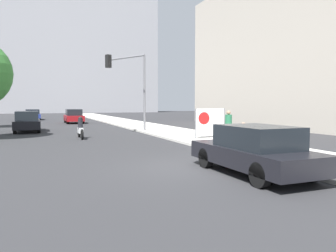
{
  "coord_description": "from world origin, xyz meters",
  "views": [
    {
      "loc": [
        -4.73,
        -9.22,
        2.04
      ],
      "look_at": [
        1.06,
        5.12,
        1.01
      ],
      "focal_mm": 35.0,
      "sensor_mm": 36.0,
      "label": 1
    }
  ],
  "objects_px": {
    "parked_car_curbside": "(254,150)",
    "motorcycle_on_road": "(80,129)",
    "protest_banner": "(210,122)",
    "seated_protester": "(244,136)",
    "car_on_road_midblock": "(74,116)",
    "car_on_road_distant": "(33,115)",
    "jogger_on_sidewalk": "(228,126)",
    "car_on_road_nearest": "(27,122)",
    "traffic_light_pole": "(131,78)"
  },
  "relations": [
    {
      "from": "motorcycle_on_road",
      "to": "car_on_road_distant",
      "type": "bearing_deg",
      "value": 96.23
    },
    {
      "from": "car_on_road_distant",
      "to": "car_on_road_midblock",
      "type": "bearing_deg",
      "value": -66.82
    },
    {
      "from": "protest_banner",
      "to": "car_on_road_midblock",
      "type": "bearing_deg",
      "value": 105.47
    },
    {
      "from": "car_on_road_midblock",
      "to": "car_on_road_distant",
      "type": "distance_m",
      "value": 10.51
    },
    {
      "from": "seated_protester",
      "to": "motorcycle_on_road",
      "type": "distance_m",
      "value": 10.2
    },
    {
      "from": "car_on_road_distant",
      "to": "car_on_road_nearest",
      "type": "bearing_deg",
      "value": -90.63
    },
    {
      "from": "seated_protester",
      "to": "car_on_road_distant",
      "type": "height_order",
      "value": "car_on_road_distant"
    },
    {
      "from": "traffic_light_pole",
      "to": "car_on_road_distant",
      "type": "distance_m",
      "value": 24.56
    },
    {
      "from": "seated_protester",
      "to": "car_on_road_midblock",
      "type": "height_order",
      "value": "car_on_road_midblock"
    },
    {
      "from": "jogger_on_sidewalk",
      "to": "car_on_road_distant",
      "type": "relative_size",
      "value": 0.36
    },
    {
      "from": "car_on_road_distant",
      "to": "parked_car_curbside",
      "type": "bearing_deg",
      "value": -80.68
    },
    {
      "from": "traffic_light_pole",
      "to": "motorcycle_on_road",
      "type": "distance_m",
      "value": 5.64
    },
    {
      "from": "traffic_light_pole",
      "to": "parked_car_curbside",
      "type": "height_order",
      "value": "traffic_light_pole"
    },
    {
      "from": "parked_car_curbside",
      "to": "car_on_road_midblock",
      "type": "height_order",
      "value": "car_on_road_midblock"
    },
    {
      "from": "jogger_on_sidewalk",
      "to": "motorcycle_on_road",
      "type": "xyz_separation_m",
      "value": [
        -6.45,
        5.95,
        -0.38
      ]
    },
    {
      "from": "protest_banner",
      "to": "car_on_road_midblock",
      "type": "xyz_separation_m",
      "value": [
        -5.47,
        19.78,
        -0.27
      ]
    },
    {
      "from": "jogger_on_sidewalk",
      "to": "car_on_road_nearest",
      "type": "xyz_separation_m",
      "value": [
        -9.5,
        12.38,
        -0.18
      ]
    },
    {
      "from": "protest_banner",
      "to": "parked_car_curbside",
      "type": "bearing_deg",
      "value": -111.32
    },
    {
      "from": "seated_protester",
      "to": "parked_car_curbside",
      "type": "height_order",
      "value": "parked_car_curbside"
    },
    {
      "from": "jogger_on_sidewalk",
      "to": "car_on_road_midblock",
      "type": "xyz_separation_m",
      "value": [
        -5.15,
        22.23,
        -0.19
      ]
    },
    {
      "from": "seated_protester",
      "to": "protest_banner",
      "type": "height_order",
      "value": "protest_banner"
    },
    {
      "from": "motorcycle_on_road",
      "to": "car_on_road_midblock",
      "type": "bearing_deg",
      "value": 85.41
    },
    {
      "from": "parked_car_curbside",
      "to": "protest_banner",
      "type": "bearing_deg",
      "value": 68.68
    },
    {
      "from": "jogger_on_sidewalk",
      "to": "car_on_road_nearest",
      "type": "height_order",
      "value": "jogger_on_sidewalk"
    },
    {
      "from": "parked_car_curbside",
      "to": "car_on_road_midblock",
      "type": "xyz_separation_m",
      "value": [
        -2.11,
        28.4,
        0.03
      ]
    },
    {
      "from": "seated_protester",
      "to": "jogger_on_sidewalk",
      "type": "distance_m",
      "value": 2.75
    },
    {
      "from": "protest_banner",
      "to": "car_on_road_midblock",
      "type": "distance_m",
      "value": 20.52
    },
    {
      "from": "protest_banner",
      "to": "car_on_road_distant",
      "type": "distance_m",
      "value": 30.97
    },
    {
      "from": "protest_banner",
      "to": "motorcycle_on_road",
      "type": "bearing_deg",
      "value": 152.66
    },
    {
      "from": "car_on_road_distant",
      "to": "motorcycle_on_road",
      "type": "relative_size",
      "value": 2.14
    },
    {
      "from": "seated_protester",
      "to": "motorcycle_on_road",
      "type": "xyz_separation_m",
      "value": [
        -5.56,
        8.55,
        -0.18
      ]
    },
    {
      "from": "parked_car_curbside",
      "to": "jogger_on_sidewalk",
      "type": "bearing_deg",
      "value": 63.79
    },
    {
      "from": "protest_banner",
      "to": "jogger_on_sidewalk",
      "type": "bearing_deg",
      "value": -97.58
    },
    {
      "from": "car_on_road_distant",
      "to": "motorcycle_on_road",
      "type": "distance_m",
      "value": 26.09
    },
    {
      "from": "seated_protester",
      "to": "jogger_on_sidewalk",
      "type": "xyz_separation_m",
      "value": [
        0.89,
        2.59,
        0.2
      ]
    },
    {
      "from": "motorcycle_on_road",
      "to": "jogger_on_sidewalk",
      "type": "bearing_deg",
      "value": -42.69
    },
    {
      "from": "jogger_on_sidewalk",
      "to": "seated_protester",
      "type": "bearing_deg",
      "value": 99.49
    },
    {
      "from": "parked_car_curbside",
      "to": "motorcycle_on_road",
      "type": "bearing_deg",
      "value": 105.71
    },
    {
      "from": "seated_protester",
      "to": "traffic_light_pole",
      "type": "relative_size",
      "value": 0.21
    },
    {
      "from": "protest_banner",
      "to": "car_on_road_distant",
      "type": "xyz_separation_m",
      "value": [
        -9.61,
        29.44,
        -0.32
      ]
    },
    {
      "from": "car_on_road_nearest",
      "to": "protest_banner",
      "type": "bearing_deg",
      "value": -45.31
    },
    {
      "from": "parked_car_curbside",
      "to": "motorcycle_on_road",
      "type": "xyz_separation_m",
      "value": [
        -3.41,
        12.13,
        -0.16
      ]
    },
    {
      "from": "jogger_on_sidewalk",
      "to": "car_on_road_nearest",
      "type": "bearing_deg",
      "value": -23.97
    },
    {
      "from": "parked_car_curbside",
      "to": "car_on_road_distant",
      "type": "relative_size",
      "value": 1.0
    },
    {
      "from": "traffic_light_pole",
      "to": "parked_car_curbside",
      "type": "xyz_separation_m",
      "value": [
        -0.43,
        -14.65,
        -3.12
      ]
    },
    {
      "from": "parked_car_curbside",
      "to": "seated_protester",
      "type": "bearing_deg",
      "value": 59.11
    },
    {
      "from": "protest_banner",
      "to": "parked_car_curbside",
      "type": "relative_size",
      "value": 0.43
    },
    {
      "from": "jogger_on_sidewalk",
      "to": "car_on_road_nearest",
      "type": "relative_size",
      "value": 0.34
    },
    {
      "from": "car_on_road_nearest",
      "to": "car_on_road_midblock",
      "type": "relative_size",
      "value": 1.11
    },
    {
      "from": "parked_car_curbside",
      "to": "motorcycle_on_road",
      "type": "height_order",
      "value": "parked_car_curbside"
    }
  ]
}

